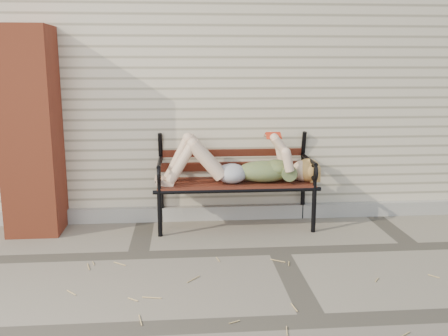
{
  "coord_description": "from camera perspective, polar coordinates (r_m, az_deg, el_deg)",
  "views": [
    {
      "loc": [
        -0.84,
        -4.17,
        1.65
      ],
      "look_at": [
        -0.45,
        0.49,
        0.67
      ],
      "focal_mm": 40.0,
      "sensor_mm": 36.0,
      "label": 1
    }
  ],
  "objects": [
    {
      "name": "ground",
      "position": [
        4.56,
        6.24,
        -9.39
      ],
      "size": [
        80.0,
        80.0,
        0.0
      ],
      "primitive_type": "plane",
      "color": "#776D5C",
      "rests_on": "ground"
    },
    {
      "name": "reading_woman",
      "position": [
        4.98,
        1.52,
        0.44
      ],
      "size": [
        1.62,
        0.37,
        0.51
      ],
      "color": "#092D44",
      "rests_on": "ground"
    },
    {
      "name": "brick_pillar",
      "position": [
        5.17,
        -21.19,
        3.87
      ],
      "size": [
        0.5,
        0.5,
        2.0
      ],
      "primitive_type": "cube",
      "color": "#A94326",
      "rests_on": "ground"
    },
    {
      "name": "foundation_strip",
      "position": [
        5.44,
        4.32,
        -4.97
      ],
      "size": [
        8.0,
        0.1,
        0.15
      ],
      "primitive_type": "cube",
      "color": "#9B968C",
      "rests_on": "ground"
    },
    {
      "name": "straw_scatter",
      "position": [
        3.74,
        11.18,
        -14.45
      ],
      "size": [
        2.87,
        1.54,
        0.01
      ],
      "color": "tan",
      "rests_on": "ground"
    },
    {
      "name": "house_wall",
      "position": [
        7.22,
        1.93,
        10.69
      ],
      "size": [
        8.0,
        4.0,
        3.0
      ],
      "primitive_type": "cube",
      "color": "beige",
      "rests_on": "ground"
    },
    {
      "name": "garden_bench",
      "position": [
        5.12,
        1.19,
        0.33
      ],
      "size": [
        1.72,
        0.68,
        1.11
      ],
      "color": "black",
      "rests_on": "ground"
    }
  ]
}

